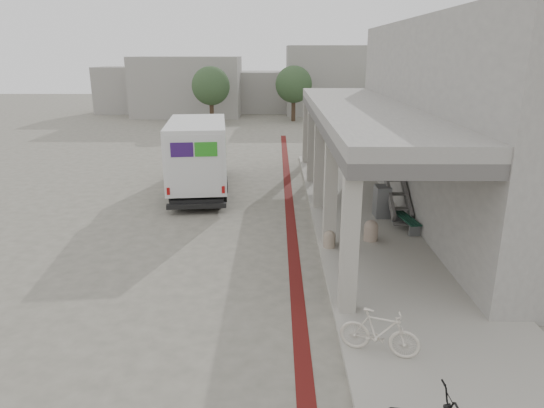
{
  "coord_description": "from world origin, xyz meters",
  "views": [
    {
      "loc": [
        0.46,
        -13.52,
        5.81
      ],
      "look_at": [
        0.35,
        -0.02,
        1.6
      ],
      "focal_mm": 32.0,
      "sensor_mm": 36.0,
      "label": 1
    }
  ],
  "objects_px": {
    "fedex_truck": "(199,153)",
    "bicycle_cream": "(380,332)",
    "bench": "(406,220)",
    "utility_cabinet": "(382,201)"
  },
  "relations": [
    {
      "from": "utility_cabinet",
      "to": "bicycle_cream",
      "type": "height_order",
      "value": "utility_cabinet"
    },
    {
      "from": "fedex_truck",
      "to": "utility_cabinet",
      "type": "distance_m",
      "value": 8.3
    },
    {
      "from": "utility_cabinet",
      "to": "bench",
      "type": "bearing_deg",
      "value": -67.41
    },
    {
      "from": "utility_cabinet",
      "to": "fedex_truck",
      "type": "bearing_deg",
      "value": 149.75
    },
    {
      "from": "fedex_truck",
      "to": "bicycle_cream",
      "type": "relative_size",
      "value": 4.79
    },
    {
      "from": "fedex_truck",
      "to": "bicycle_cream",
      "type": "distance_m",
      "value": 13.63
    },
    {
      "from": "bench",
      "to": "utility_cabinet",
      "type": "xyz_separation_m",
      "value": [
        -0.56,
        1.27,
        0.28
      ]
    },
    {
      "from": "fedex_truck",
      "to": "bench",
      "type": "height_order",
      "value": "fedex_truck"
    },
    {
      "from": "utility_cabinet",
      "to": "bicycle_cream",
      "type": "distance_m",
      "value": 8.66
    },
    {
      "from": "fedex_truck",
      "to": "bicycle_cream",
      "type": "xyz_separation_m",
      "value": [
        5.41,
        -12.46,
        -1.08
      ]
    }
  ]
}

